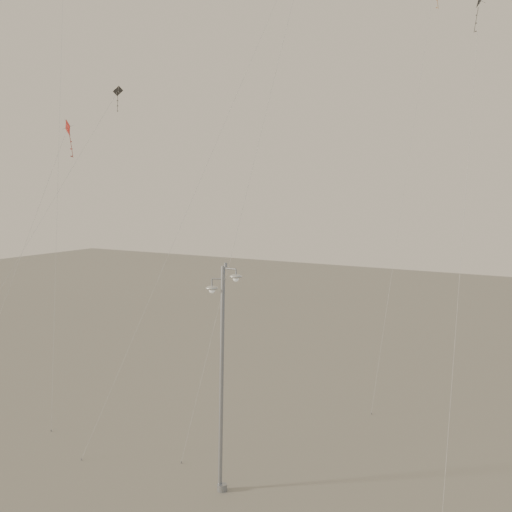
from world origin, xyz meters
The scene contains 6 objects.
street_lamp centered at (1.46, 3.75, 5.31)m, with size 1.60×0.71×9.96m.
kite_1 centered at (-1.76, 11.78, 19.97)m, with size 6.16×11.64×26.41m.
kite_3 centered at (-6.75, 1.39, 12.05)m, with size 6.07×3.08×16.01m.
kite_4 centered at (9.21, 12.97, 17.02)m, with size 2.64×12.96×22.55m.
kite_5 centered at (3.13, 24.24, 20.79)m, with size 0.41×10.23×26.75m.
kite_6 centered at (-13.65, 9.92, 13.61)m, with size 4.87×11.58×19.10m.
Camera 1 is at (17.94, -20.72, 13.46)m, focal length 50.00 mm.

